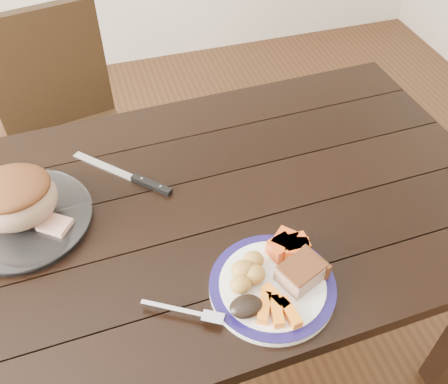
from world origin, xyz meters
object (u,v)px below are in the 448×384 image
object	(u,v)px
pork_slice	(301,273)
fork	(188,312)
serving_platter	(24,220)
chair_far	(68,126)
dinner_plate	(272,287)
carving_knife	(139,180)
roast_joint	(15,200)
dining_table	(193,231)

from	to	relation	value
pork_slice	fork	size ratio (longest dim) A/B	0.57
serving_platter	pork_slice	size ratio (longest dim) A/B	3.53
chair_far	dinner_plate	size ratio (longest dim) A/B	3.37
dinner_plate	fork	distance (m)	0.19
dinner_plate	carving_knife	bearing A→B (deg)	117.44
pork_slice	roast_joint	world-z (taller)	roast_joint
carving_knife	serving_platter	bearing A→B (deg)	-121.97
serving_platter	fork	xyz separation A→B (m)	(0.32, -0.37, 0.01)
dinner_plate	serving_platter	bearing A→B (deg)	145.06
chair_far	fork	xyz separation A→B (m)	(0.21, -1.04, 0.25)
dining_table	fork	size ratio (longest dim) A/B	10.10
dinner_plate	carving_knife	size ratio (longest dim) A/B	1.12
dinner_plate	pork_slice	world-z (taller)	pork_slice
chair_far	roast_joint	distance (m)	0.74
dining_table	pork_slice	bearing A→B (deg)	-59.88
roast_joint	serving_platter	bearing A→B (deg)	90.00
fork	roast_joint	bearing A→B (deg)	161.66
fork	carving_knife	bearing A→B (deg)	124.25
roast_joint	carving_knife	bearing A→B (deg)	11.33
serving_platter	fork	bearing A→B (deg)	-49.23
dining_table	fork	bearing A→B (deg)	-105.52
dinner_plate	fork	bearing A→B (deg)	-175.71
dining_table	roast_joint	xyz separation A→B (m)	(-0.40, 0.07, 0.17)
fork	dinner_plate	bearing A→B (deg)	35.19
dining_table	carving_knife	size ratio (longest dim) A/B	6.60
pork_slice	roast_joint	bearing A→B (deg)	147.67
pork_slice	serving_platter	bearing A→B (deg)	147.67
dining_table	dinner_plate	world-z (taller)	dinner_plate
dinner_plate	dining_table	bearing A→B (deg)	110.62
roast_joint	dining_table	bearing A→B (deg)	-10.02
fork	carving_knife	xyz separation A→B (m)	(-0.03, 0.43, -0.01)
chair_far	fork	distance (m)	1.09
serving_platter	roast_joint	xyz separation A→B (m)	(0.00, -0.00, 0.07)
dinner_plate	serving_platter	world-z (taller)	serving_platter
roast_joint	carving_knife	size ratio (longest dim) A/B	0.79
pork_slice	carving_knife	world-z (taller)	pork_slice
roast_joint	carving_knife	world-z (taller)	roast_joint
pork_slice	carving_knife	bearing A→B (deg)	123.35
roast_joint	carving_knife	xyz separation A→B (m)	(0.30, 0.06, -0.07)
dining_table	serving_platter	distance (m)	0.42
serving_platter	carving_knife	bearing A→B (deg)	11.33
serving_platter	carving_knife	world-z (taller)	serving_platter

